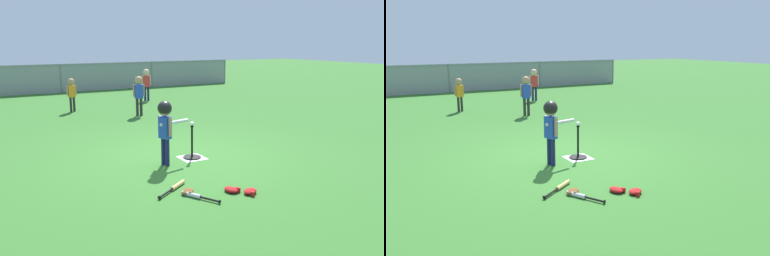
{
  "view_description": "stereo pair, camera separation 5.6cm",
  "coord_description": "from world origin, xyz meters",
  "views": [
    {
      "loc": [
        -3.24,
        -6.14,
        2.05
      ],
      "look_at": [
        0.1,
        -0.23,
        0.55
      ],
      "focal_mm": 36.88,
      "sensor_mm": 36.0,
      "label": 1
    },
    {
      "loc": [
        -3.19,
        -6.17,
        2.05
      ],
      "look_at": [
        0.1,
        -0.23,
        0.55
      ],
      "focal_mm": 36.88,
      "sensor_mm": 36.0,
      "label": 2
    }
  ],
  "objects": [
    {
      "name": "ground_plane",
      "position": [
        0.0,
        0.0,
        0.0
      ],
      "size": [
        60.0,
        60.0,
        0.0
      ],
      "primitive_type": "plane",
      "color": "#336B28"
    },
    {
      "name": "home_plate",
      "position": [
        0.1,
        -0.23,
        0.0
      ],
      "size": [
        0.44,
        0.44,
        0.01
      ],
      "primitive_type": "cube",
      "color": "white",
      "rests_on": "ground_plane"
    },
    {
      "name": "batting_tee",
      "position": [
        0.1,
        -0.23,
        0.09
      ],
      "size": [
        0.32,
        0.32,
        0.59
      ],
      "color": "black",
      "rests_on": "ground_plane"
    },
    {
      "name": "baseball_on_tee",
      "position": [
        0.1,
        -0.23,
        0.63
      ],
      "size": [
        0.07,
        0.07,
        0.07
      ],
      "primitive_type": "sphere",
      "color": "white",
      "rests_on": "batting_tee"
    },
    {
      "name": "batter_child",
      "position": [
        -0.49,
        -0.38,
        0.78
      ],
      "size": [
        0.62,
        0.31,
        1.1
      ],
      "color": "#191E4C",
      "rests_on": "ground_plane"
    },
    {
      "name": "fielder_near_right",
      "position": [
        -0.65,
        5.64,
        0.64
      ],
      "size": [
        0.29,
        0.2,
        0.99
      ],
      "color": "#262626",
      "rests_on": "ground_plane"
    },
    {
      "name": "fielder_deep_left",
      "position": [
        0.83,
        4.07,
        0.71
      ],
      "size": [
        0.32,
        0.22,
        1.1
      ],
      "color": "#262626",
      "rests_on": "ground_plane"
    },
    {
      "name": "fielder_deep_center",
      "position": [
        2.13,
        6.58,
        0.71
      ],
      "size": [
        0.32,
        0.22,
        1.1
      ],
      "color": "#191E4C",
      "rests_on": "ground_plane"
    },
    {
      "name": "spare_bat_silver",
      "position": [
        -0.77,
        -1.86,
        0.03
      ],
      "size": [
        0.32,
        0.55,
        0.06
      ],
      "color": "silver",
      "rests_on": "ground_plane"
    },
    {
      "name": "spare_bat_wood",
      "position": [
        -0.85,
        -1.43,
        0.03
      ],
      "size": [
        0.6,
        0.44,
        0.06
      ],
      "color": "#DBB266",
      "rests_on": "ground_plane"
    },
    {
      "name": "glove_by_plate",
      "position": [
        -0.04,
        -2.11,
        0.04
      ],
      "size": [
        0.27,
        0.24,
        0.07
      ],
      "color": "#B21919",
      "rests_on": "ground_plane"
    },
    {
      "name": "glove_near_bats",
      "position": [
        -0.23,
        -1.93,
        0.04
      ],
      "size": [
        0.2,
        0.24,
        0.07
      ],
      "color": "#B21919",
      "rests_on": "ground_plane"
    },
    {
      "name": "glove_tossed_aside",
      "position": [
        -0.79,
        -1.69,
        0.04
      ],
      "size": [
        0.27,
        0.26,
        0.07
      ],
      "color": "brown",
      "rests_on": "ground_plane"
    },
    {
      "name": "outfield_fence",
      "position": [
        0.0,
        10.4,
        0.62
      ],
      "size": [
        16.06,
        0.06,
        1.15
      ],
      "color": "slate",
      "rests_on": "ground_plane"
    }
  ]
}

